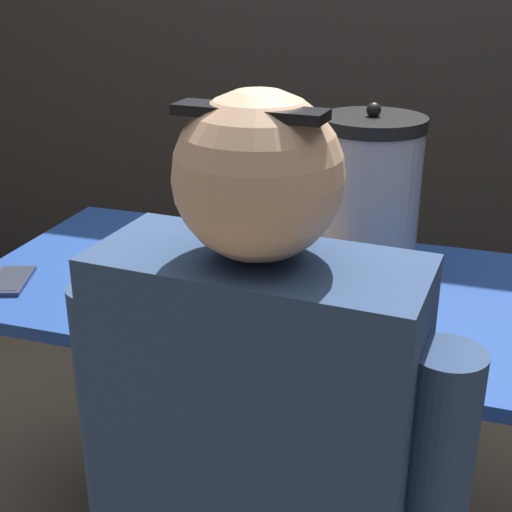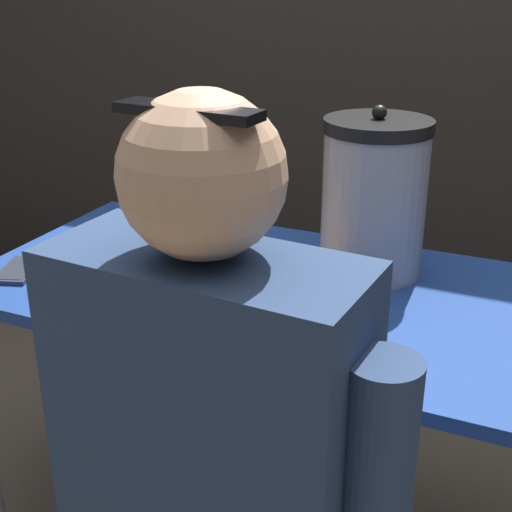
{
  "view_description": "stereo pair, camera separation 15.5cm",
  "coord_description": "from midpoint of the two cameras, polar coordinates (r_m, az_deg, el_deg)",
  "views": [
    {
      "loc": [
        0.38,
        -1.36,
        1.37
      ],
      "look_at": [
        -0.06,
        0.0,
        0.78
      ],
      "focal_mm": 50.0,
      "sensor_mm": 36.0,
      "label": 1
    },
    {
      "loc": [
        0.52,
        -1.3,
        1.37
      ],
      "look_at": [
        -0.06,
        0.0,
        0.78
      ],
      "focal_mm": 50.0,
      "sensor_mm": 36.0,
      "label": 2
    }
  ],
  "objects": [
    {
      "name": "back_wall",
      "position": [
        2.6,
        8.33,
        18.71
      ],
      "size": [
        6.0,
        0.11,
        2.41
      ],
      "color": "#282623",
      "rests_on": "ground"
    },
    {
      "name": "donut_box",
      "position": [
        1.58,
        -8.6,
        -1.26
      ],
      "size": [
        0.49,
        0.3,
        0.05
      ],
      "rotation": [
        0.0,
        0.0,
        -0.12
      ],
      "color": "tan",
      "rests_on": "folding_table"
    },
    {
      "name": "coffee_urn",
      "position": [
        1.59,
        6.25,
        4.92
      ],
      "size": [
        0.23,
        0.26,
        0.38
      ],
      "color": "#939399",
      "rests_on": "folding_table"
    },
    {
      "name": "cell_phone",
      "position": [
        1.67,
        -21.6,
        -1.9
      ],
      "size": [
        0.12,
        0.16,
        0.01
      ],
      "rotation": [
        0.0,
        0.0,
        0.34
      ],
      "color": "#2D334C",
      "rests_on": "folding_table"
    },
    {
      "name": "folding_table",
      "position": [
        1.57,
        -0.72,
        -4.01
      ],
      "size": [
        1.36,
        0.68,
        0.72
      ],
      "color": "navy",
      "rests_on": "ground"
    }
  ]
}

